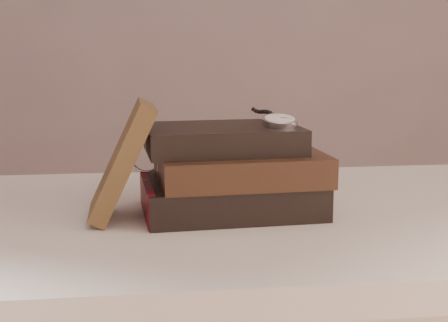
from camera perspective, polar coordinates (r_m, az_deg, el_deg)
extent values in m
cube|color=beige|center=(0.95, 0.20, -5.61)|extent=(1.00, 0.60, 0.04)
cube|color=white|center=(0.96, 0.20, -9.04)|extent=(0.88, 0.49, 0.08)
cube|color=black|center=(0.93, 0.61, -3.11)|extent=(0.26, 0.19, 0.05)
cube|color=#EFE8C4|center=(0.93, 0.80, -3.11)|extent=(0.25, 0.17, 0.04)
cube|color=gold|center=(0.94, -6.95, -3.06)|extent=(0.01, 0.01, 0.05)
cube|color=maroon|center=(0.92, -6.76, -3.43)|extent=(0.02, 0.16, 0.05)
cube|color=black|center=(0.92, 1.48, -0.53)|extent=(0.24, 0.18, 0.04)
cube|color=#EFE8C4|center=(0.92, 1.67, -0.53)|extent=(0.24, 0.16, 0.03)
cube|color=gold|center=(0.92, -5.72, -0.51)|extent=(0.01, 0.01, 0.04)
cube|color=black|center=(0.92, -0.14, 1.99)|extent=(0.23, 0.16, 0.04)
cube|color=#EFE8C4|center=(0.92, 0.05, 2.00)|extent=(0.22, 0.15, 0.03)
cube|color=gold|center=(0.93, -6.78, 1.99)|extent=(0.01, 0.01, 0.04)
cube|color=#3A2816|center=(0.89, -8.97, 0.03)|extent=(0.10, 0.11, 0.16)
cylinder|color=silver|center=(0.91, 4.96, 3.45)|extent=(0.06, 0.06, 0.02)
cylinder|color=white|center=(0.91, 4.96, 3.74)|extent=(0.05, 0.04, 0.01)
torus|color=silver|center=(0.91, 4.96, 3.71)|extent=(0.05, 0.05, 0.01)
cylinder|color=silver|center=(0.94, 4.46, 3.68)|extent=(0.01, 0.01, 0.01)
cube|color=black|center=(0.92, 4.86, 3.85)|extent=(0.00, 0.01, 0.00)
cube|color=black|center=(0.91, 5.28, 3.81)|extent=(0.01, 0.00, 0.00)
sphere|color=black|center=(0.95, 4.37, 4.08)|extent=(0.01, 0.01, 0.01)
sphere|color=black|center=(0.96, 4.10, 4.25)|extent=(0.01, 0.01, 0.01)
sphere|color=black|center=(0.97, 3.84, 4.35)|extent=(0.01, 0.01, 0.01)
sphere|color=black|center=(0.98, 3.58, 4.38)|extent=(0.01, 0.01, 0.01)
sphere|color=black|center=(1.00, 3.33, 4.36)|extent=(0.01, 0.01, 0.01)
sphere|color=black|center=(1.01, 3.08, 4.36)|extent=(0.01, 0.01, 0.01)
sphere|color=black|center=(1.02, 2.84, 4.43)|extent=(0.01, 0.01, 0.01)
sphere|color=black|center=(1.03, 2.61, 4.58)|extent=(0.01, 0.01, 0.01)
torus|color=silver|center=(0.98, -6.87, 0.39)|extent=(0.05, 0.02, 0.05)
torus|color=silver|center=(0.99, -3.76, 0.50)|extent=(0.05, 0.02, 0.05)
cylinder|color=silver|center=(0.98, -5.31, 0.62)|extent=(0.01, 0.00, 0.00)
cylinder|color=silver|center=(1.04, -8.35, 0.55)|extent=(0.01, 0.11, 0.03)
cylinder|color=silver|center=(1.05, -2.92, 0.73)|extent=(0.01, 0.11, 0.03)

